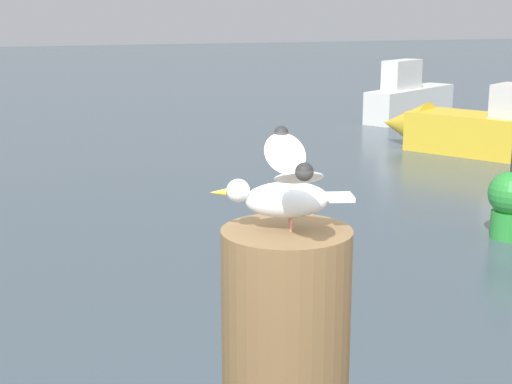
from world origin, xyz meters
TOP-DOWN VIEW (x-y plane):
  - seagull at (-0.57, -0.39)m, footprint 0.39×0.59m
  - boat_white at (9.41, 15.41)m, footprint 3.76×2.57m
  - boat_yellow at (8.04, 10.37)m, footprint 3.24×4.49m
  - channel_buoy at (4.85, 5.47)m, footprint 0.56×0.56m

SIDE VIEW (x-z plane):
  - channel_buoy at x=4.85m, z-range -0.19..1.14m
  - boat_yellow at x=8.04m, z-range -1.29..2.32m
  - boat_white at x=9.41m, z-range -0.25..1.32m
  - seagull at x=-0.57m, z-range 2.27..2.52m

